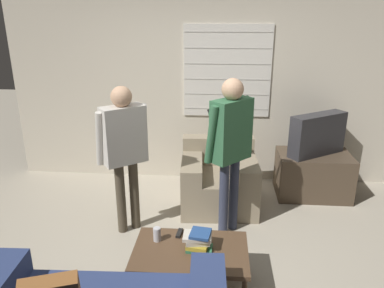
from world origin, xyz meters
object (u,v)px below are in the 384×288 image
Objects in this scene: book_stack at (198,240)px; soda_can at (157,234)px; tv at (317,135)px; spare_remote at (179,233)px; person_left_standing at (124,142)px; person_right_standing at (230,138)px; armchair_beige at (219,180)px; coffee_table at (190,253)px.

soda_can is at bearing 166.21° from book_stack.
tv reaches higher than spare_remote.
person_left_standing is (-2.18, -0.98, 0.18)m from tv.
person_left_standing reaches higher than tv.
person_left_standing reaches higher than spare_remote.
person_right_standing is at bearing 74.12° from book_stack.
armchair_beige is 1.35m from person_left_standing.
soda_can is (-0.30, 0.11, 0.10)m from coffee_table.
coffee_table is 1.27× the size of tv.
book_stack is at bearing 20.14° from tv.
book_stack is (-1.36, -1.85, -0.36)m from tv.
tv is (1.21, 0.34, 0.51)m from armchair_beige.
armchair_beige is 0.56× the size of person_right_standing.
person_right_standing reaches higher than book_stack.
coffee_table is 7.17× the size of spare_remote.
spare_remote is (-1.54, -1.65, -0.43)m from tv.
tv is at bearing -167.36° from armchair_beige.
spare_remote is (-0.44, -0.72, -0.66)m from person_right_standing.
soda_can reaches higher than coffee_table.
armchair_beige is 1.36m from spare_remote.
spare_remote is at bearing 13.46° from tv.
tv is 2.40m from person_left_standing.
tv is 5.98× the size of soda_can.
person_right_standing is 1.20m from soda_can.
tv is at bearing 53.64° from book_stack.
coffee_table is at bearing -87.22° from person_left_standing.
coffee_table is at bearing 78.70° from armchair_beige.
person_left_standing is at bearing 120.29° from soda_can.
person_right_standing is 1.12m from book_stack.
coffee_table is 0.33m from soda_can.
armchair_beige is 1.52m from book_stack.
tv is 0.48× the size of person_left_standing.
person_left_standing is 1.08m from person_right_standing.
tv is 0.45× the size of person_right_standing.
armchair_beige is at bearing 84.11° from book_stack.
armchair_beige is 1.52m from soda_can.
soda_can is (-0.36, 0.09, -0.02)m from book_stack.
soda_can is (-0.52, -1.42, 0.13)m from armchair_beige.
book_stack is (-0.26, -0.91, -0.60)m from person_right_standing.
soda_can is at bearing -142.21° from spare_remote.
person_right_standing is at bearing 96.79° from armchair_beige.
coffee_table is 0.13m from book_stack.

